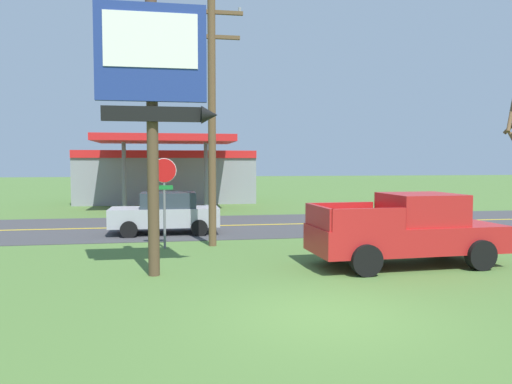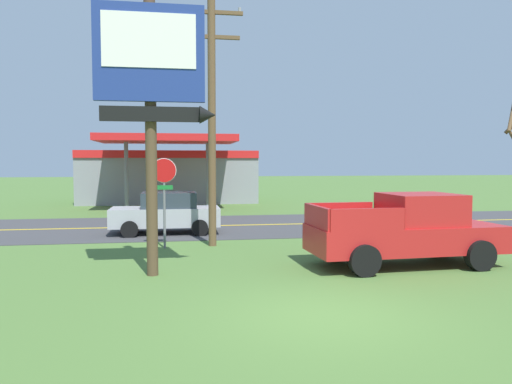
{
  "view_description": "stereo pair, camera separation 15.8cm",
  "coord_description": "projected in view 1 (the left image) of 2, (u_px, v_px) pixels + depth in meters",
  "views": [
    {
      "loc": [
        -2.81,
        -8.5,
        2.82
      ],
      "look_at": [
        0.0,
        8.0,
        1.8
      ],
      "focal_mm": 34.42,
      "sensor_mm": 36.0,
      "label": 1
    },
    {
      "loc": [
        -2.65,
        -8.52,
        2.82
      ],
      "look_at": [
        0.0,
        8.0,
        1.8
      ],
      "focal_mm": 34.42,
      "sensor_mm": 36.0,
      "label": 2
    }
  ],
  "objects": [
    {
      "name": "ground_plane",
      "position": [
        329.0,
        316.0,
        9.0
      ],
      "size": [
        180.0,
        180.0,
        0.0
      ],
      "primitive_type": "plane",
      "color": "#4C7033"
    },
    {
      "name": "road_asphalt",
      "position": [
        237.0,
        225.0,
        21.79
      ],
      "size": [
        140.0,
        8.0,
        0.02
      ],
      "primitive_type": "cube",
      "color": "#3D3D3F",
      "rests_on": "ground"
    },
    {
      "name": "road_centre_line",
      "position": [
        237.0,
        225.0,
        21.79
      ],
      "size": [
        126.0,
        0.2,
        0.01
      ],
      "primitive_type": "cube",
      "color": "gold",
      "rests_on": "road_asphalt"
    },
    {
      "name": "stop_sign",
      "position": [
        164.0,
        187.0,
        15.9
      ],
      "size": [
        0.8,
        0.08,
        2.95
      ],
      "color": "slate",
      "rests_on": "ground"
    },
    {
      "name": "pickup_red_parked_on_lawn",
      "position": [
        408.0,
        230.0,
        13.37
      ],
      "size": [
        5.29,
        2.43,
        1.96
      ],
      "color": "red",
      "rests_on": "ground"
    },
    {
      "name": "gas_station",
      "position": [
        167.0,
        175.0,
        34.78
      ],
      "size": [
        12.0,
        11.5,
        4.4
      ],
      "color": "gray",
      "rests_on": "ground"
    },
    {
      "name": "utility_pole",
      "position": [
        212.0,
        113.0,
        16.29
      ],
      "size": [
        2.09,
        0.26,
        8.25
      ],
      "color": "brown",
      "rests_on": "ground"
    },
    {
      "name": "car_silver_mid_lane",
      "position": [
        166.0,
        213.0,
        19.26
      ],
      "size": [
        4.2,
        2.0,
        1.64
      ],
      "color": "#A8AAAF",
      "rests_on": "ground"
    },
    {
      "name": "motel_sign",
      "position": [
        154.0,
        84.0,
        11.82
      ],
      "size": [
        2.9,
        0.54,
        6.89
      ],
      "color": "brown",
      "rests_on": "ground"
    }
  ]
}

